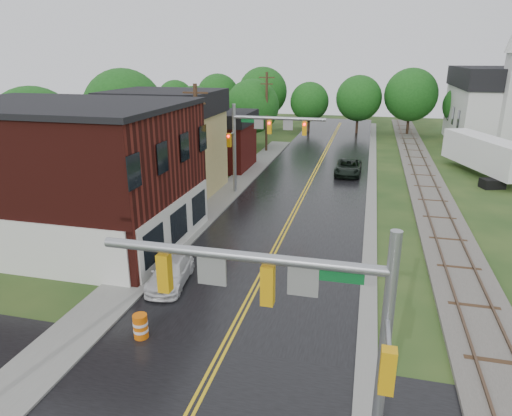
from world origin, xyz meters
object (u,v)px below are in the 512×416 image
at_px(suv_dark, 348,168).
at_px(traffic_signal_far, 260,133).
at_px(traffic_signal_near, 298,308).
at_px(church, 502,99).
at_px(pickup_white, 171,273).
at_px(tree_left_c, 196,115).
at_px(tree_left_b, 125,111).
at_px(utility_pole_c, 267,111).
at_px(brick_building, 65,174).
at_px(semi_trailer, 485,153).
at_px(construction_barrel, 141,326).
at_px(utility_pole_b, 197,147).
at_px(tree_left_e, 253,108).
at_px(tree_left_a, 36,134).

bearing_deg(suv_dark, traffic_signal_far, -128.24).
bearing_deg(traffic_signal_near, suv_dark, 90.55).
xyz_separation_m(church, pickup_white, (-24.17, -42.75, -5.24)).
distance_m(tree_left_c, suv_dark, 18.06).
relative_size(traffic_signal_near, tree_left_b, 0.76).
bearing_deg(traffic_signal_near, utility_pole_c, 103.74).
relative_size(suv_dark, pickup_white, 1.23).
distance_m(brick_building, semi_trailer, 35.97).
bearing_deg(brick_building, suv_dark, 52.21).
xyz_separation_m(tree_left_b, construction_barrel, (14.39, -25.45, -5.20)).
bearing_deg(construction_barrel, utility_pole_b, 102.14).
relative_size(traffic_signal_far, tree_left_b, 0.76).
height_order(traffic_signal_near, tree_left_b, tree_left_b).
bearing_deg(utility_pole_b, utility_pole_c, 90.00).
xyz_separation_m(traffic_signal_near, utility_pole_c, (-10.27, 42.00, -0.25)).
bearing_deg(tree_left_e, utility_pole_c, -42.84).
relative_size(tree_left_a, suv_dark, 1.71).
height_order(traffic_signal_far, utility_pole_c, utility_pole_c).
xyz_separation_m(utility_pole_c, tree_left_c, (-7.05, -4.10, -0.21)).
bearing_deg(utility_pole_c, tree_left_b, -132.39).
relative_size(traffic_signal_far, semi_trailer, 0.64).
bearing_deg(church, construction_barrel, -116.38).
bearing_deg(utility_pole_c, pickup_white, -85.45).
relative_size(traffic_signal_far, utility_pole_c, 0.82).
relative_size(tree_left_a, tree_left_c, 1.13).
xyz_separation_m(traffic_signal_far, tree_left_e, (-5.38, 18.90, -0.16)).
bearing_deg(utility_pole_b, traffic_signal_far, 56.32).
bearing_deg(brick_building, traffic_signal_far, 53.08).
height_order(tree_left_e, pickup_white, tree_left_e).
bearing_deg(traffic_signal_near, church, 72.28).
height_order(tree_left_b, pickup_white, tree_left_b).
height_order(brick_building, tree_left_e, brick_building).
distance_m(traffic_signal_near, tree_left_e, 45.59).
relative_size(traffic_signal_near, construction_barrel, 7.07).
bearing_deg(church, brick_building, -129.98).
xyz_separation_m(utility_pole_b, tree_left_e, (-2.05, 23.90, 0.09)).
bearing_deg(traffic_signal_far, utility_pole_c, 101.09).
xyz_separation_m(church, utility_pole_c, (-26.80, -9.74, -1.11)).
bearing_deg(construction_barrel, traffic_signal_far, 90.04).
height_order(church, tree_left_b, church).
relative_size(suv_dark, construction_barrel, 4.89).
relative_size(tree_left_b, semi_trailer, 0.85).
height_order(traffic_signal_near, construction_barrel, traffic_signal_near).
xyz_separation_m(brick_building, utility_pole_b, (5.68, 7.00, 0.57)).
relative_size(utility_pole_b, tree_left_c, 1.18).
xyz_separation_m(brick_building, tree_left_e, (3.64, 30.90, 0.66)).
relative_size(utility_pole_c, tree_left_c, 1.18).
bearing_deg(traffic_signal_near, utility_pole_b, 117.19).
bearing_deg(suv_dark, semi_trailer, 12.38).
bearing_deg(construction_barrel, tree_left_c, 107.26).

